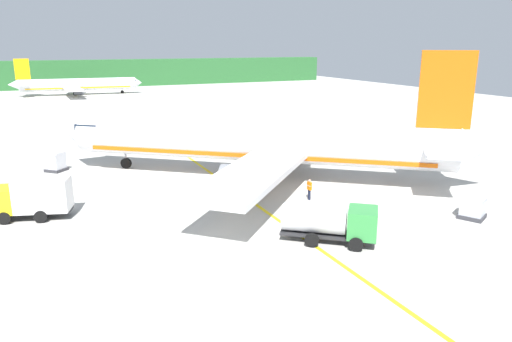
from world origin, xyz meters
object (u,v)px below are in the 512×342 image
(service_truck_fuel, at_px, (331,222))
(crew_loader_left, at_px, (246,191))
(airliner_far_taxiway, at_px, (77,85))
(crew_marshaller, at_px, (309,188))
(airliner_foreground, at_px, (262,143))
(cargo_container_near, at_px, (473,206))
(cargo_container_mid, at_px, (55,162))
(service_truck_catering, at_px, (32,197))

(service_truck_fuel, height_order, crew_loader_left, service_truck_fuel)
(airliner_far_taxiway, height_order, crew_marshaller, airliner_far_taxiway)
(airliner_far_taxiway, xyz_separation_m, crew_loader_left, (4.37, -94.99, -1.58))
(airliner_foreground, relative_size, cargo_container_near, 15.08)
(airliner_far_taxiway, height_order, cargo_container_mid, airliner_far_taxiway)
(service_truck_catering, relative_size, cargo_container_near, 2.57)
(airliner_far_taxiway, xyz_separation_m, cargo_container_near, (18.00, -105.25, -1.64))
(crew_loader_left, bearing_deg, cargo_container_mid, 128.11)
(airliner_far_taxiway, bearing_deg, cargo_container_near, -80.29)
(service_truck_catering, distance_m, cargo_container_near, 32.23)
(service_truck_fuel, relative_size, crew_loader_left, 3.55)
(crew_marshaller, bearing_deg, airliner_foreground, 94.18)
(airliner_far_taxiway, distance_m, service_truck_catering, 92.39)
(service_truck_catering, height_order, crew_marshaller, service_truck_catering)
(service_truck_fuel, distance_m, cargo_container_near, 11.92)
(cargo_container_near, xyz_separation_m, crew_loader_left, (-13.63, 10.26, 0.06))
(airliner_far_taxiway, xyz_separation_m, service_truck_fuel, (6.11, -104.59, -1.16))
(crew_loader_left, bearing_deg, service_truck_catering, 168.08)
(airliner_foreground, distance_m, service_truck_fuel, 16.35)
(cargo_container_near, bearing_deg, service_truck_fuel, 176.81)
(airliner_far_taxiway, distance_m, cargo_container_near, 106.79)
(service_truck_fuel, height_order, service_truck_catering, service_truck_catering)
(crew_marshaller, relative_size, crew_loader_left, 1.05)
(crew_loader_left, bearing_deg, airliner_far_taxiway, 92.63)
(airliner_foreground, relative_size, service_truck_fuel, 5.87)
(cargo_container_mid, bearing_deg, airliner_far_taxiway, 83.38)
(airliner_foreground, height_order, crew_loader_left, airliner_foreground)
(airliner_far_taxiway, bearing_deg, airliner_foreground, -84.35)
(airliner_far_taxiway, height_order, cargo_container_near, airliner_far_taxiway)
(airliner_foreground, bearing_deg, crew_loader_left, -124.40)
(airliner_foreground, relative_size, cargo_container_mid, 14.66)
(airliner_foreground, bearing_deg, cargo_container_mid, 149.03)
(crew_marshaller, bearing_deg, service_truck_fuel, -111.74)
(airliner_far_taxiway, xyz_separation_m, crew_marshaller, (9.34, -96.50, -1.53))
(airliner_far_taxiway, relative_size, crew_marshaller, 18.06)
(cargo_container_near, distance_m, crew_loader_left, 17.06)
(airliner_foreground, relative_size, crew_loader_left, 20.83)
(service_truck_fuel, relative_size, crew_marshaller, 3.39)
(airliner_far_taxiway, bearing_deg, service_truck_fuel, -86.65)
(service_truck_fuel, xyz_separation_m, crew_marshaller, (3.22, 8.09, -0.36))
(service_truck_catering, distance_m, crew_loader_left, 15.96)
(crew_marshaller, height_order, crew_loader_left, crew_marshaller)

